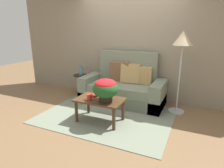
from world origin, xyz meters
TOP-DOWN VIEW (x-y plane):
  - ground_plane at (0.00, 0.00)m, footprint 14.00×14.00m
  - wall_back at (0.00, 1.23)m, footprint 6.40×0.12m
  - area_rug at (0.00, -0.09)m, footprint 2.55×1.88m
  - couch at (0.03, 0.77)m, footprint 1.92×0.86m
  - coffee_table at (-0.01, -0.35)m, footprint 0.88×0.55m
  - side_table at (-1.18, 0.79)m, footprint 0.37×0.37m
  - floor_lamp at (1.25, 0.69)m, footprint 0.38×0.38m
  - potted_plant at (0.15, -0.42)m, footprint 0.45×0.45m
  - coffee_mug at (-0.15, -0.47)m, footprint 0.14×0.10m
  - snack_bowl at (-0.15, -0.28)m, footprint 0.13×0.13m
  - table_vase at (-1.16, 0.79)m, footprint 0.10×0.10m

SIDE VIEW (x-z plane):
  - ground_plane at x=0.00m, z-range 0.00..0.00m
  - area_rug at x=0.00m, z-range 0.00..0.01m
  - couch at x=0.03m, z-range -0.24..0.93m
  - coffee_table at x=-0.01m, z-range 0.15..0.59m
  - side_table at x=-1.18m, z-range 0.10..0.65m
  - snack_bowl at x=-0.15m, z-range 0.45..0.52m
  - coffee_mug at x=-0.15m, z-range 0.45..0.55m
  - table_vase at x=-1.16m, z-range 0.52..0.78m
  - potted_plant at x=0.15m, z-range 0.49..0.90m
  - wall_back at x=0.00m, z-range 0.00..2.74m
  - floor_lamp at x=1.25m, z-range 0.56..2.21m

